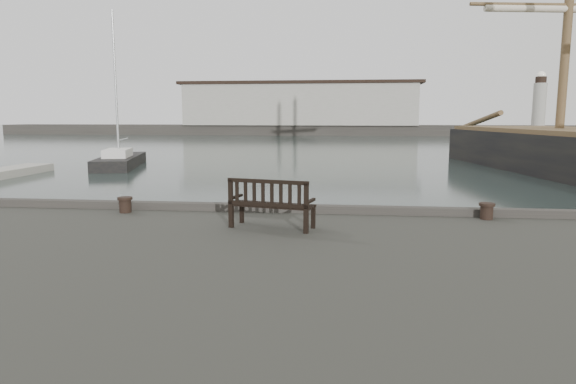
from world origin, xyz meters
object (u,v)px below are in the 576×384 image
(bollard_left, at_px, (125,205))
(bollard_right, at_px, (487,211))
(yacht_d, at_px, (121,163))
(bench, at_px, (272,213))

(bollard_left, xyz_separation_m, bollard_right, (8.40, 0.17, -0.00))
(bollard_right, distance_m, yacht_d, 32.91)
(bench, relative_size, bollard_left, 4.92)
(bench, bearing_deg, bollard_right, 30.96)
(bollard_left, bearing_deg, bollard_right, 1.13)
(bench, height_order, bollard_right, bench)
(bench, xyz_separation_m, bollard_right, (4.65, 1.48, -0.14))
(bollard_left, relative_size, yacht_d, 0.03)
(bollard_right, bearing_deg, bench, -162.39)
(bollard_left, xyz_separation_m, yacht_d, (-12.05, 25.91, -1.51))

